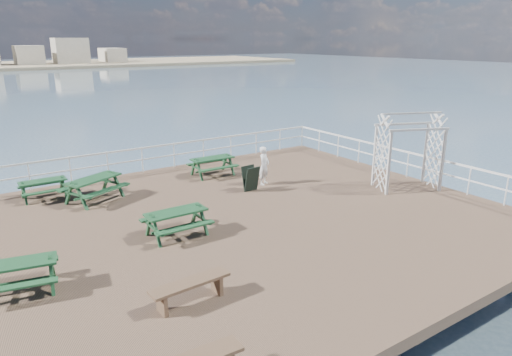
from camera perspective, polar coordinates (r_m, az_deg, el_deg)
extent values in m
cube|color=brown|center=(14.44, -4.23, -6.12)|extent=(18.00, 14.00, 0.30)
plane|color=#456074|center=(52.53, -26.66, 6.99)|extent=(300.00, 300.00, 0.00)
cube|color=tan|center=(148.32, -26.24, 12.56)|extent=(160.00, 40.00, 0.80)
cube|color=beige|center=(145.10, -26.60, 13.61)|extent=(7.00, 8.00, 5.00)
cube|color=beige|center=(147.04, -22.31, 14.53)|extent=(9.00, 8.00, 7.00)
cube|color=beige|center=(150.40, -17.28, 14.47)|extent=(6.00, 8.00, 4.00)
cylinder|color=brown|center=(23.14, 5.18, -0.32)|extent=(0.36, 0.36, 2.10)
cube|color=silver|center=(20.05, -14.13, 3.63)|extent=(17.70, 0.07, 0.07)
cube|color=silver|center=(20.17, -14.03, 2.25)|extent=(17.70, 0.05, 0.05)
cube|color=silver|center=(19.75, 18.57, 3.05)|extent=(0.07, 13.70, 0.07)
cube|color=silver|center=(19.87, 18.43, 1.65)|extent=(0.05, 13.70, 0.05)
cube|color=#13351D|center=(17.02, -19.67, -0.11)|extent=(2.07, 1.50, 0.06)
cube|color=#13351D|center=(17.59, -20.92, -0.76)|extent=(1.87, 1.06, 0.05)
cube|color=#13351D|center=(16.63, -18.15, -1.47)|extent=(1.87, 1.06, 0.05)
cube|color=#13351D|center=(16.65, -21.68, -1.90)|extent=(0.73, 1.45, 0.06)
cube|color=#13351D|center=(17.60, -17.57, -0.49)|extent=(0.73, 1.45, 0.06)
cube|color=#13351D|center=(16.91, -22.33, -1.88)|extent=(0.31, 0.54, 0.94)
cube|color=#13351D|center=(16.42, -20.97, -2.28)|extent=(0.31, 0.54, 0.94)
cube|color=#13351D|center=(17.85, -18.24, -0.49)|extent=(0.31, 0.54, 0.94)
cube|color=#13351D|center=(17.38, -16.84, -0.82)|extent=(0.31, 0.54, 0.94)
cube|color=#13351D|center=(17.17, -19.50, -1.79)|extent=(1.60, 0.80, 0.06)
cube|color=#13351D|center=(17.98, -25.12, -0.35)|extent=(1.57, 0.61, 0.05)
cube|color=#13351D|center=(18.55, -25.30, -0.70)|extent=(1.57, 0.22, 0.04)
cube|color=#13351D|center=(17.56, -24.73, -1.56)|extent=(1.57, 0.22, 0.04)
cube|color=#13351D|center=(17.99, -27.05, -1.52)|extent=(0.07, 1.26, 0.05)
cube|color=#13351D|center=(18.15, -23.00, -0.83)|extent=(0.07, 1.26, 0.05)
cube|color=#13351D|center=(18.25, -27.15, -1.43)|extent=(0.07, 0.45, 0.76)
cube|color=#13351D|center=(17.75, -26.92, -1.88)|extent=(0.07, 0.45, 0.76)
cube|color=#13351D|center=(18.41, -23.15, -0.75)|extent=(0.07, 0.45, 0.76)
cube|color=#13351D|center=(17.92, -22.82, -1.18)|extent=(0.07, 0.45, 0.76)
cube|color=#13351D|center=(18.10, -24.96, -1.64)|extent=(1.39, 0.07, 0.05)
cube|color=#13351D|center=(19.15, -5.47, 2.47)|extent=(1.79, 0.72, 0.06)
cube|color=#13351D|center=(19.73, -6.25, 2.02)|extent=(1.78, 0.28, 0.05)
cube|color=#13351D|center=(18.72, -4.61, 1.24)|extent=(1.78, 0.28, 0.05)
cube|color=#13351D|center=(18.91, -7.44, 1.25)|extent=(0.10, 1.43, 0.06)
cube|color=#13351D|center=(19.57, -3.53, 1.90)|extent=(0.10, 1.43, 0.06)
cube|color=#13351D|center=(19.19, -7.82, 1.31)|extent=(0.09, 0.51, 0.87)
cube|color=#13351D|center=(18.67, -7.03, 0.90)|extent=(0.09, 0.51, 0.87)
cube|color=#13351D|center=(19.83, -3.95, 1.95)|extent=(0.09, 0.51, 0.87)
cube|color=#13351D|center=(19.33, -3.09, 1.57)|extent=(0.09, 0.51, 0.87)
cube|color=#13351D|center=(19.28, -5.43, 1.07)|extent=(1.58, 0.11, 0.06)
cube|color=#13351D|center=(11.68, -27.82, -9.47)|extent=(1.79, 0.98, 0.06)
cube|color=#13351D|center=(12.30, -27.44, -9.50)|extent=(1.70, 0.57, 0.05)
cube|color=#13351D|center=(11.29, -27.86, -11.93)|extent=(1.70, 0.57, 0.05)
cube|color=#13351D|center=(11.73, -24.17, -10.42)|extent=(0.35, 1.35, 0.06)
cube|color=#13351D|center=(12.01, -24.12, -10.03)|extent=(0.17, 0.49, 0.82)
cube|color=#13351D|center=(11.50, -24.17, -11.25)|extent=(0.17, 0.49, 0.82)
cube|color=#13351D|center=(11.88, -27.51, -11.47)|extent=(1.48, 0.38, 0.06)
cube|color=#13351D|center=(13.40, -9.97, -4.21)|extent=(1.76, 0.69, 0.06)
cube|color=#13351D|center=(14.00, -10.91, -4.56)|extent=(1.76, 0.25, 0.05)
cube|color=#13351D|center=(13.01, -8.82, -6.16)|extent=(1.76, 0.25, 0.05)
cube|color=#13351D|center=(13.25, -12.80, -6.03)|extent=(0.08, 1.42, 0.06)
cube|color=#13351D|center=(13.80, -7.13, -4.79)|extent=(0.08, 1.42, 0.06)
cube|color=#13351D|center=(13.53, -13.25, -5.81)|extent=(0.08, 0.51, 0.86)
cube|color=#13351D|center=(13.02, -12.30, -6.66)|extent=(0.08, 0.51, 0.86)
cube|color=#13351D|center=(14.06, -7.67, -4.60)|extent=(0.08, 0.51, 0.86)
cube|color=#13351D|center=(13.57, -6.55, -5.37)|extent=(0.08, 0.51, 0.86)
cube|color=#13351D|center=(13.58, -9.87, -6.09)|extent=(1.57, 0.09, 0.06)
cube|color=brown|center=(10.16, -8.24, -12.83)|extent=(1.83, 0.53, 0.07)
cube|color=brown|center=(10.04, -11.67, -15.16)|extent=(0.11, 0.39, 0.45)
cube|color=brown|center=(10.58, -4.90, -13.03)|extent=(0.11, 0.39, 0.45)
cube|color=silver|center=(17.20, 16.27, 1.71)|extent=(0.12, 0.12, 2.35)
cube|color=silver|center=(18.22, 14.61, 2.68)|extent=(0.12, 0.12, 2.35)
cube|color=silver|center=(18.28, 22.30, 1.99)|extent=(0.12, 0.12, 2.35)
cube|color=silver|center=(19.24, 20.42, 2.90)|extent=(0.12, 0.12, 2.35)
cube|color=silver|center=(17.46, 19.76, 5.71)|extent=(2.20, 0.98, 0.08)
cube|color=silver|center=(18.46, 17.93, 6.45)|extent=(2.20, 0.98, 0.08)
cube|color=silver|center=(17.88, 18.97, 7.66)|extent=(2.19, 0.97, 0.07)
cube|color=black|center=(17.07, -0.48, -0.18)|extent=(0.60, 0.28, 0.97)
cube|color=black|center=(17.22, -0.87, -0.02)|extent=(0.60, 0.28, 0.97)
imported|color=silver|center=(17.85, 1.02, 1.56)|extent=(0.66, 0.59, 1.52)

